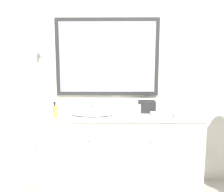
% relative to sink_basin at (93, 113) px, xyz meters
% --- Properties ---
extents(wall_back, '(8.00, 0.18, 2.55)m').
position_rel_sink_basin_xyz_m(wall_back, '(0.29, 0.30, 0.38)').
color(wall_back, silver).
rests_on(wall_back, ground_plane).
extents(vanity_counter, '(1.79, 0.51, 0.88)m').
position_rel_sink_basin_xyz_m(vanity_counter, '(0.29, 0.02, -0.46)').
color(vanity_counter, beige).
rests_on(vanity_counter, ground_plane).
extents(sink_basin, '(0.50, 0.36, 0.17)m').
position_rel_sink_basin_xyz_m(sink_basin, '(0.00, 0.00, 0.00)').
color(sink_basin, white).
rests_on(sink_basin, vanity_counter).
extents(soap_bottle, '(0.05, 0.05, 0.17)m').
position_rel_sink_basin_xyz_m(soap_bottle, '(-0.38, -0.14, 0.05)').
color(soap_bottle, gold).
rests_on(soap_bottle, vanity_counter).
extents(appliance_box, '(0.19, 0.15, 0.13)m').
position_rel_sink_basin_xyz_m(appliance_box, '(0.60, 0.11, 0.05)').
color(appliance_box, black).
rests_on(appliance_box, vanity_counter).
extents(picture_frame, '(0.11, 0.01, 0.13)m').
position_rel_sink_basin_xyz_m(picture_frame, '(0.45, -0.09, 0.05)').
color(picture_frame, '#B2B2B7').
rests_on(picture_frame, vanity_counter).
extents(hand_towel_near_sink, '(0.18, 0.11, 0.04)m').
position_rel_sink_basin_xyz_m(hand_towel_near_sink, '(0.70, -0.07, 0.00)').
color(hand_towel_near_sink, white).
rests_on(hand_towel_near_sink, vanity_counter).
extents(hand_towel_far_corner, '(0.14, 0.13, 0.05)m').
position_rel_sink_basin_xyz_m(hand_towel_far_corner, '(0.92, -0.10, 0.00)').
color(hand_towel_far_corner, '#A8B7C6').
rests_on(hand_towel_far_corner, vanity_counter).
extents(metal_tray, '(0.18, 0.11, 0.01)m').
position_rel_sink_basin_xyz_m(metal_tray, '(0.94, 0.13, -0.01)').
color(metal_tray, '#ADADB2').
rests_on(metal_tray, vanity_counter).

